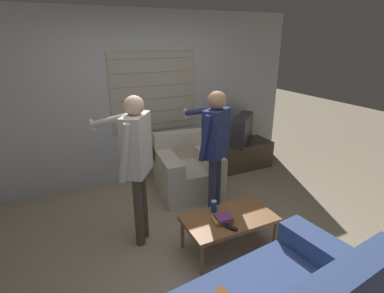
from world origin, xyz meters
TOP-DOWN VIEW (x-y plane):
  - ground_plane at (0.00, 0.00)m, footprint 16.00×16.00m
  - wall_back at (0.01, 2.03)m, footprint 5.20×0.08m
  - armchair_beige at (0.40, 1.27)m, footprint 0.93×0.96m
  - coffee_table at (0.25, -0.12)m, footprint 0.96×0.53m
  - tv_stand at (1.62, 1.62)m, footprint 1.01×0.48m
  - tv at (1.62, 1.63)m, footprint 0.68×0.66m
  - person_left_standing at (-0.56, 0.42)m, footprint 0.57×0.77m
  - person_right_standing at (0.45, 0.56)m, footprint 0.47×0.78m
  - book_stack at (0.15, -0.16)m, footprint 0.22×0.18m
  - soda_can at (0.16, 0.05)m, footprint 0.07×0.07m
  - spare_remote at (0.15, -0.30)m, footprint 0.10×0.13m

SIDE VIEW (x-z plane):
  - ground_plane at x=0.00m, z-range 0.00..0.00m
  - tv_stand at x=1.62m, z-range 0.00..0.46m
  - armchair_beige at x=0.40m, z-range -0.09..0.74m
  - coffee_table at x=0.25m, z-range 0.15..0.54m
  - spare_remote at x=0.15m, z-range 0.39..0.41m
  - book_stack at x=0.15m, z-range 0.38..0.45m
  - soda_can at x=0.16m, z-range 0.38..0.51m
  - tv at x=1.62m, z-range 0.46..0.93m
  - person_right_standing at x=0.45m, z-range 0.21..1.80m
  - person_left_standing at x=-0.56m, z-range 0.22..1.86m
  - wall_back at x=0.01m, z-range 0.00..2.55m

